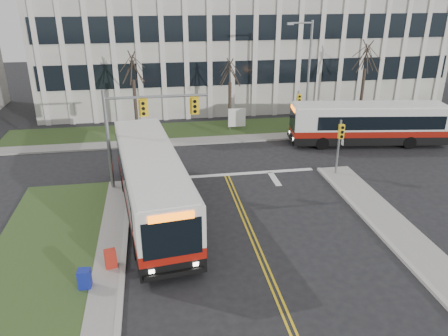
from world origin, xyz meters
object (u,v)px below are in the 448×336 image
(streetlight, at_px, (307,72))
(directory_sign, at_px, (237,118))
(newspaper_box_red, at_px, (111,260))
(bus_cross, at_px, (368,125))
(bus_main, at_px, (151,184))
(newspaper_box_blue, at_px, (85,280))

(streetlight, height_order, directory_sign, streetlight)
(streetlight, xyz_separation_m, directory_sign, (-5.53, 1.30, -4.02))
(directory_sign, xyz_separation_m, newspaper_box_red, (-9.30, -18.84, -0.70))
(streetlight, relative_size, bus_cross, 0.77)
(directory_sign, relative_size, bus_main, 0.15)
(newspaper_box_red, bearing_deg, newspaper_box_blue, -139.39)
(streetlight, distance_m, newspaper_box_red, 23.45)
(streetlight, distance_m, newspaper_box_blue, 25.01)
(directory_sign, distance_m, newspaper_box_red, 21.03)
(streetlight, xyz_separation_m, bus_cross, (3.98, -3.72, -3.60))
(bus_main, bearing_deg, streetlight, 37.22)
(streetlight, relative_size, newspaper_box_blue, 9.68)
(streetlight, xyz_separation_m, newspaper_box_red, (-14.83, -17.54, -4.72))
(directory_sign, xyz_separation_m, newspaper_box_blue, (-10.25, -20.12, -0.70))
(bus_cross, relative_size, newspaper_box_red, 12.57)
(directory_sign, distance_m, bus_main, 15.73)
(bus_main, xyz_separation_m, bus_cross, (16.89, 8.86, -0.16))
(newspaper_box_red, bearing_deg, directory_sign, 51.04)
(newspaper_box_blue, bearing_deg, bus_main, 69.34)
(streetlight, relative_size, directory_sign, 4.60)
(bus_main, relative_size, newspaper_box_blue, 13.81)
(streetlight, distance_m, bus_main, 18.36)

